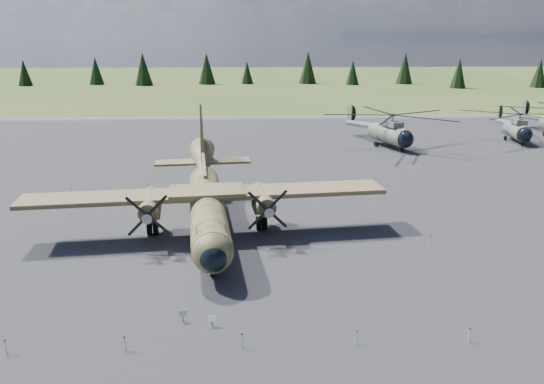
{
  "coord_description": "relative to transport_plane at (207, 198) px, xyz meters",
  "views": [
    {
      "loc": [
        2.43,
        -37.7,
        15.53
      ],
      "look_at": [
        4.3,
        2.0,
        3.86
      ],
      "focal_mm": 35.0,
      "sensor_mm": 36.0,
      "label": 1
    }
  ],
  "objects": [
    {
      "name": "treeline",
      "position": [
        7.31,
        -9.75,
        2.09
      ],
      "size": [
        321.51,
        308.84,
        10.92
      ],
      "color": "black",
      "rests_on": "ground"
    },
    {
      "name": "info_placard_left",
      "position": [
        -0.36,
        -15.01,
        -2.27
      ],
      "size": [
        0.49,
        0.29,
        0.72
      ],
      "rotation": [
        0.0,
        0.0,
        0.21
      ],
      "color": "gray",
      "rests_on": "ground"
    },
    {
      "name": "ground",
      "position": [
        0.99,
        -4.23,
        -2.74
      ],
      "size": [
        500.0,
        500.0,
        0.0
      ],
      "primitive_type": "plane",
      "color": "#55612B",
      "rests_on": "ground"
    },
    {
      "name": "info_placard_right",
      "position": [
        1.32,
        -15.6,
        -2.29
      ],
      "size": [
        0.46,
        0.25,
        0.68
      ],
      "rotation": [
        0.0,
        0.0,
        -0.17
      ],
      "color": "gray",
      "rests_on": "ground"
    },
    {
      "name": "transport_plane",
      "position": [
        0.0,
        0.0,
        0.0
      ],
      "size": [
        29.03,
        26.25,
        9.55
      ],
      "rotation": [
        0.0,
        0.0,
        0.11
      ],
      "color": "#384224",
      "rests_on": "ground"
    },
    {
      "name": "helicopter_near",
      "position": [
        23.98,
        33.13,
        0.77
      ],
      "size": [
        24.85,
        25.04,
        4.95
      ],
      "rotation": [
        0.0,
        0.0,
        0.34
      ],
      "color": "slate",
      "rests_on": "ground"
    },
    {
      "name": "apron",
      "position": [
        0.99,
        5.77,
        -2.74
      ],
      "size": [
        120.0,
        120.0,
        0.04
      ],
      "primitive_type": "cube",
      "color": "slate",
      "rests_on": "ground"
    },
    {
      "name": "barrier_fence",
      "position": [
        0.53,
        -4.31,
        -2.24
      ],
      "size": [
        33.12,
        29.62,
        0.85
      ],
      "color": "white",
      "rests_on": "ground"
    },
    {
      "name": "helicopter_mid",
      "position": [
        44.63,
        36.5,
        0.41
      ],
      "size": [
        20.05,
        21.73,
        4.45
      ],
      "rotation": [
        0.0,
        0.0,
        -0.16
      ],
      "color": "slate",
      "rests_on": "ground"
    }
  ]
}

